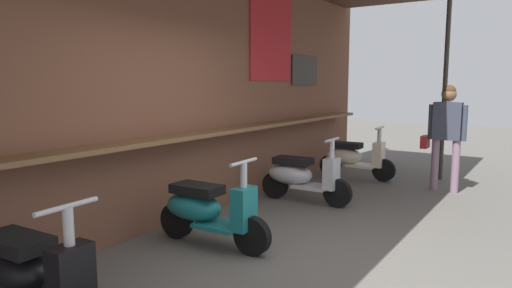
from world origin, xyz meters
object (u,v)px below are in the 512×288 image
Objects in this scene: scooter_teal at (206,210)px; scooter_silver at (300,176)px; scooter_cream at (352,157)px; shopper_with_handbag at (446,127)px; scooter_black at (28,274)px.

scooter_teal and scooter_silver have the same top height.
scooter_cream is 0.83× the size of shopper_with_handbag.
scooter_teal is 0.82× the size of shopper_with_handbag.
scooter_black is at bearing -92.79° from scooter_cream.
scooter_teal is 1.00× the size of scooter_silver.
scooter_teal is at bearing -92.38° from scooter_silver.
scooter_black is 1.97m from scooter_teal.
shopper_with_handbag is (-0.15, -1.61, 0.65)m from scooter_cream.
shopper_with_handbag reaches higher than scooter_black.
scooter_silver is (4.10, 0.00, 0.00)m from scooter_black.
scooter_teal is 1.00× the size of scooter_cream.
scooter_cream is at bearing 87.74° from scooter_teal.
shopper_with_handbag is at bearing 65.79° from scooter_teal.
shopper_with_handbag is at bearing -8.26° from scooter_cream.
scooter_cream is (2.01, -0.00, 0.00)m from scooter_silver.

